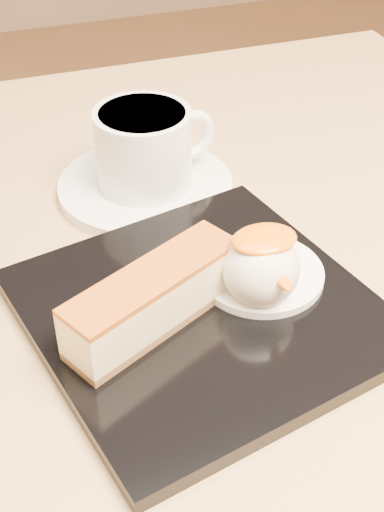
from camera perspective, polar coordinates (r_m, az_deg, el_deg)
name	(u,v)px	position (r m, az deg, el deg)	size (l,w,h in m)	color
table	(175,427)	(0.63, -1.36, -13.54)	(0.80, 0.80, 0.72)	black
dessert_plate	(202,312)	(0.49, 0.77, -4.49)	(0.22, 0.22, 0.01)	black
cheesecake	(153,298)	(0.46, -3.10, -3.40)	(0.13, 0.09, 0.04)	brown
cream_smear	(261,273)	(0.51, 5.51, -1.39)	(0.09, 0.09, 0.01)	white
ice_cream_scoop	(261,268)	(0.48, 5.52, -0.97)	(0.05, 0.05, 0.05)	white
mango_sauce	(264,239)	(0.47, 5.82, 1.35)	(0.04, 0.03, 0.01)	orange
mint_sprig	(210,257)	(0.52, 1.45, -0.05)	(0.04, 0.03, 0.00)	#34862B
saucer	(145,187)	(0.62, -3.75, 5.54)	(0.15, 0.15, 0.01)	white
coffee_cup	(146,146)	(0.60, -3.73, 8.75)	(0.11, 0.08, 0.07)	white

